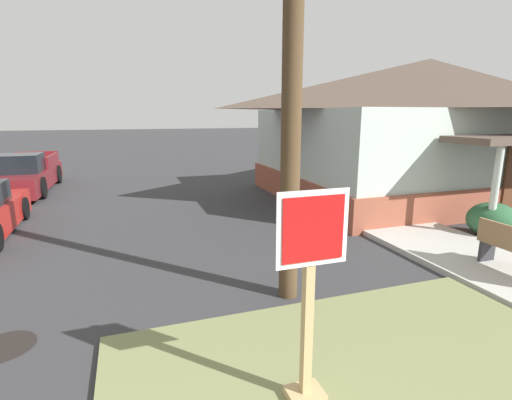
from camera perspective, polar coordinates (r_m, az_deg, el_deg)
name	(u,v)px	position (r m, az deg, el deg)	size (l,w,h in m)	color
sidewalk_strip	(439,244)	(9.25, 25.90, -6.02)	(2.20, 15.75, 0.12)	#B2AFA8
stop_sign	(309,305)	(3.69, 7.96, -15.46)	(0.70, 0.28, 2.13)	tan
manhole_cover	(5,346)	(5.95, -33.74, -17.95)	(0.70, 0.70, 0.02)	black
pickup_truck_maroon	(23,176)	(16.52, -31.84, 3.13)	(2.01, 5.36, 1.48)	maroon
corner_house	(425,127)	(14.91, 24.14, 10.08)	(10.80, 8.82, 4.72)	brown
shrub_near_porch	(493,220)	(10.46, 32.18, -2.61)	(1.13, 1.13, 0.83)	#2A5937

